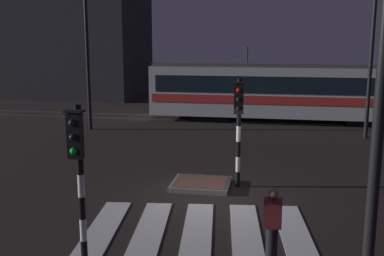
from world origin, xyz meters
TOP-DOWN VIEW (x-y plane):
  - ground_plane at (0.00, 0.00)m, footprint 120.00×120.00m
  - rail_near at (0.00, 12.52)m, footprint 80.00×0.12m
  - rail_far at (0.00, 13.95)m, footprint 80.00×0.12m
  - crosswalk_zebra at (0.00, -2.55)m, footprint 5.79×4.59m
  - traffic_island at (-0.48, 1.02)m, footprint 1.81×1.54m
  - traffic_light_median_centre at (0.66, 1.16)m, footprint 0.36×0.42m
  - traffic_light_kerb_mid_left at (-2.10, -4.41)m, footprint 0.36×0.42m
  - street_lamp_trackside_left at (-7.52, 9.00)m, footprint 0.44×1.21m
  - street_lamp_trackside_right at (5.97, 9.28)m, footprint 0.44×1.21m
  - tram at (2.43, 13.23)m, footprint 15.34×2.58m
  - pedestrian_waiting_at_kerb at (1.75, -3.90)m, footprint 0.36×0.24m
  - building_backdrop at (-15.84, 22.73)m, footprint 13.98×8.00m

SIDE VIEW (x-z plane):
  - ground_plane at x=0.00m, z-range 0.00..0.00m
  - crosswalk_zebra at x=0.00m, z-range 0.00..0.02m
  - rail_near at x=0.00m, z-range 0.00..0.03m
  - rail_far at x=0.00m, z-range 0.00..0.03m
  - traffic_island at x=-0.48m, z-range 0.00..0.18m
  - pedestrian_waiting_at_kerb at x=1.75m, z-range 0.02..1.73m
  - tram at x=2.43m, z-range -0.33..3.82m
  - traffic_light_kerb_mid_left at x=-2.10m, z-range 0.53..3.87m
  - traffic_light_median_centre at x=0.66m, z-range 0.54..3.95m
  - street_lamp_trackside_right at x=5.97m, z-range 0.94..7.73m
  - street_lamp_trackside_left at x=-7.52m, z-range 0.95..7.88m
  - building_backdrop at x=-15.84m, z-range 0.00..12.71m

